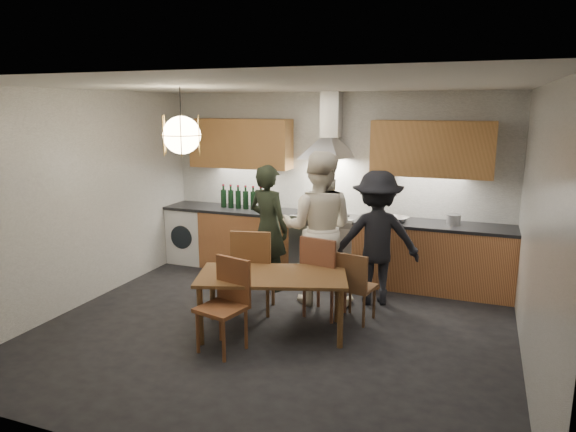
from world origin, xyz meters
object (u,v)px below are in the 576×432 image
(person_right, at_px, (376,238))
(stock_pot, at_px, (454,220))
(chair_front, at_px, (227,298))
(person_mid, at_px, (318,229))
(wine_bottles, at_px, (242,197))
(dining_table, at_px, (272,281))
(mixing_bowl, at_px, (398,219))
(chair_back_left, at_px, (253,266))
(person_left, at_px, (269,228))

(person_right, xyz_separation_m, stock_pot, (0.85, 0.76, 0.14))
(chair_front, height_order, person_mid, person_mid)
(stock_pot, height_order, wine_bottles, wine_bottles)
(person_mid, bearing_deg, wine_bottles, -42.01)
(dining_table, height_order, wine_bottles, wine_bottles)
(person_right, relative_size, mixing_bowl, 5.96)
(chair_back_left, bearing_deg, chair_front, 85.34)
(chair_front, height_order, mixing_bowl, mixing_bowl)
(mixing_bowl, bearing_deg, person_right, -102.55)
(person_mid, bearing_deg, chair_back_left, 37.60)
(dining_table, distance_m, person_right, 1.55)
(dining_table, height_order, chair_back_left, chair_back_left)
(dining_table, bearing_deg, wine_bottles, 105.21)
(stock_pot, bearing_deg, dining_table, -129.79)
(mixing_bowl, relative_size, stock_pot, 1.57)
(person_right, relative_size, wine_bottles, 2.36)
(person_right, distance_m, mixing_bowl, 0.69)
(person_right, relative_size, stock_pot, 9.32)
(person_mid, xyz_separation_m, person_right, (0.67, 0.25, -0.12))
(dining_table, bearing_deg, person_right, 38.35)
(person_mid, distance_m, person_right, 0.72)
(mixing_bowl, relative_size, wine_bottles, 0.40)
(chair_back_left, bearing_deg, wine_bottles, -73.16)
(person_left, bearing_deg, stock_pot, -142.52)
(dining_table, relative_size, mixing_bowl, 6.23)
(chair_front, xyz_separation_m, person_mid, (0.47, 1.52, 0.41))
(chair_back_left, xyz_separation_m, person_mid, (0.59, 0.62, 0.36))
(chair_back_left, xyz_separation_m, chair_front, (0.13, -0.90, -0.06))
(wine_bottles, bearing_deg, chair_front, -67.49)
(wine_bottles, bearing_deg, dining_table, -56.74)
(dining_table, xyz_separation_m, chair_front, (-0.29, -0.49, -0.05))
(dining_table, xyz_separation_m, person_left, (-0.58, 1.27, 0.25))
(dining_table, height_order, chair_front, chair_front)
(person_left, bearing_deg, chair_back_left, 119.80)
(dining_table, relative_size, wine_bottles, 2.46)
(wine_bottles, bearing_deg, person_right, -18.85)
(mixing_bowl, height_order, stock_pot, stock_pot)
(person_left, distance_m, stock_pot, 2.41)
(chair_front, relative_size, stock_pot, 5.22)
(chair_back_left, xyz_separation_m, stock_pot, (2.11, 1.63, 0.38))
(chair_back_left, relative_size, person_right, 0.62)
(chair_front, bearing_deg, mixing_bowl, 75.52)
(person_right, distance_m, stock_pot, 1.15)
(stock_pot, bearing_deg, person_right, -138.16)
(person_left, relative_size, stock_pot, 9.42)
(person_left, height_order, mixing_bowl, person_left)
(dining_table, bearing_deg, person_left, 96.41)
(chair_back_left, height_order, chair_front, chair_back_left)
(dining_table, distance_m, person_mid, 1.11)
(person_mid, relative_size, stock_pot, 10.64)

